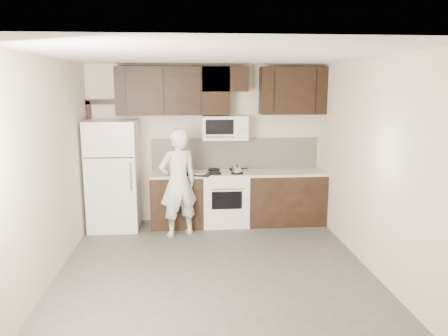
{
  "coord_description": "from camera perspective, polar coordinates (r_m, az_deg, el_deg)",
  "views": [
    {
      "loc": [
        -0.33,
        -5.25,
        2.37
      ],
      "look_at": [
        0.19,
        0.9,
        1.18
      ],
      "focal_mm": 35.0,
      "sensor_mm": 36.0,
      "label": 1
    }
  ],
  "objects": [
    {
      "name": "pizza",
      "position": [
        7.17,
        -3.37,
        -0.6
      ],
      "size": [
        0.38,
        0.38,
        0.02
      ],
      "primitive_type": "cylinder",
      "rotation": [
        0.0,
        0.0,
        -0.34
      ],
      "color": "beige",
      "rests_on": "baking_tray"
    },
    {
      "name": "floor",
      "position": [
        5.77,
        -1.17,
        -13.37
      ],
      "size": [
        4.5,
        4.5,
        0.0
      ],
      "primitive_type": "plane",
      "color": "#4A4846",
      "rests_on": "ground"
    },
    {
      "name": "baking_tray",
      "position": [
        7.17,
        -3.37,
        -0.77
      ],
      "size": [
        0.52,
        0.45,
        0.02
      ],
      "primitive_type": "cube",
      "rotation": [
        0.0,
        0.0,
        -0.34
      ],
      "color": "black",
      "rests_on": "counter_run"
    },
    {
      "name": "door_trim",
      "position": [
        7.71,
        -16.69,
        2.07
      ],
      "size": [
        0.5,
        0.08,
        2.12
      ],
      "color": "black",
      "rests_on": "floor"
    },
    {
      "name": "saucepan",
      "position": [
        7.22,
        1.71,
        -0.28
      ],
      "size": [
        0.26,
        0.15,
        0.15
      ],
      "color": "silver",
      "rests_on": "stove"
    },
    {
      "name": "ceiling",
      "position": [
        5.27,
        -1.28,
        14.49
      ],
      "size": [
        4.5,
        4.5,
        0.0
      ],
      "primitive_type": "plane",
      "rotation": [
        3.14,
        0.0,
        0.0
      ],
      "color": "white",
      "rests_on": "back_wall"
    },
    {
      "name": "back_wall",
      "position": [
        7.57,
        -2.3,
        3.15
      ],
      "size": [
        4.0,
        0.0,
        4.0
      ],
      "primitive_type": "plane",
      "rotation": [
        1.57,
        0.0,
        0.0
      ],
      "color": "beige",
      "rests_on": "ground"
    },
    {
      "name": "counter_run",
      "position": [
        7.5,
        2.48,
        -3.91
      ],
      "size": [
        2.95,
        0.64,
        0.91
      ],
      "color": "black",
      "rests_on": "floor"
    },
    {
      "name": "microwave",
      "position": [
        7.37,
        0.09,
        5.29
      ],
      "size": [
        0.76,
        0.42,
        0.4
      ],
      "color": "white",
      "rests_on": "upper_cabinets"
    },
    {
      "name": "upper_cabinets",
      "position": [
        7.34,
        -0.64,
        10.21
      ],
      "size": [
        3.48,
        0.35,
        0.78
      ],
      "color": "black",
      "rests_on": "back_wall"
    },
    {
      "name": "backsplash",
      "position": [
        7.62,
        1.47,
        1.92
      ],
      "size": [
        2.9,
        0.02,
        0.54
      ],
      "primitive_type": "cube",
      "color": "beige",
      "rests_on": "counter_run"
    },
    {
      "name": "refrigerator",
      "position": [
        7.39,
        -14.24,
        -0.91
      ],
      "size": [
        0.8,
        0.76,
        1.8
      ],
      "color": "white",
      "rests_on": "floor"
    },
    {
      "name": "stove",
      "position": [
        7.46,
        0.17,
        -3.93
      ],
      "size": [
        0.76,
        0.66,
        0.94
      ],
      "color": "white",
      "rests_on": "floor"
    },
    {
      "name": "person",
      "position": [
        6.86,
        -6.01,
        -1.93
      ],
      "size": [
        0.73,
        0.62,
        1.71
      ],
      "primitive_type": "imported",
      "rotation": [
        0.0,
        0.0,
        3.54
      ],
      "color": "white",
      "rests_on": "floor"
    }
  ]
}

